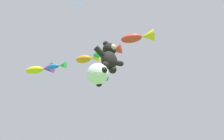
{
  "coord_description": "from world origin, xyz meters",
  "views": [
    {
      "loc": [
        -4.97,
        2.06,
        1.71
      ],
      "look_at": [
        -0.89,
        6.69,
        7.13
      ],
      "focal_mm": 28.0,
      "sensor_mm": 36.0,
      "label": 1
    }
  ],
  "objects_px": {
    "fish_kite_emerald": "(109,52)",
    "fish_kite_goldfin": "(41,69)",
    "teddy_bear_kite": "(109,57)",
    "soccer_ball_kite": "(98,74)",
    "fish_kite_tangerine": "(89,58)",
    "fish_kite_crimson": "(140,37)",
    "fish_kite_cobalt": "(58,66)"
  },
  "relations": [
    {
      "from": "fish_kite_emerald",
      "to": "fish_kite_goldfin",
      "type": "height_order",
      "value": "fish_kite_goldfin"
    },
    {
      "from": "teddy_bear_kite",
      "to": "fish_kite_emerald",
      "type": "xyz_separation_m",
      "value": [
        1.38,
        1.69,
        2.74
      ]
    },
    {
      "from": "soccer_ball_kite",
      "to": "fish_kite_tangerine",
      "type": "bearing_deg",
      "value": 66.63
    },
    {
      "from": "soccer_ball_kite",
      "to": "fish_kite_goldfin",
      "type": "height_order",
      "value": "fish_kite_goldfin"
    },
    {
      "from": "fish_kite_tangerine",
      "to": "fish_kite_goldfin",
      "type": "relative_size",
      "value": 0.8
    },
    {
      "from": "fish_kite_emerald",
      "to": "fish_kite_goldfin",
      "type": "distance_m",
      "value": 6.48
    },
    {
      "from": "fish_kite_tangerine",
      "to": "teddy_bear_kite",
      "type": "bearing_deg",
      "value": -103.32
    },
    {
      "from": "teddy_bear_kite",
      "to": "fish_kite_crimson",
      "type": "relative_size",
      "value": 0.86
    },
    {
      "from": "soccer_ball_kite",
      "to": "fish_kite_emerald",
      "type": "height_order",
      "value": "fish_kite_emerald"
    },
    {
      "from": "soccer_ball_kite",
      "to": "fish_kite_cobalt",
      "type": "relative_size",
      "value": 0.71
    },
    {
      "from": "fish_kite_cobalt",
      "to": "fish_kite_goldfin",
      "type": "bearing_deg",
      "value": 109.83
    },
    {
      "from": "teddy_bear_kite",
      "to": "soccer_ball_kite",
      "type": "height_order",
      "value": "teddy_bear_kite"
    },
    {
      "from": "teddy_bear_kite",
      "to": "fish_kite_emerald",
      "type": "height_order",
      "value": "fish_kite_emerald"
    },
    {
      "from": "fish_kite_crimson",
      "to": "fish_kite_cobalt",
      "type": "xyz_separation_m",
      "value": [
        -3.05,
        6.11,
        -0.41
      ]
    },
    {
      "from": "teddy_bear_kite",
      "to": "fish_kite_goldfin",
      "type": "bearing_deg",
      "value": 100.2
    },
    {
      "from": "fish_kite_crimson",
      "to": "fish_kite_goldfin",
      "type": "bearing_deg",
      "value": 114.99
    },
    {
      "from": "teddy_bear_kite",
      "to": "fish_kite_cobalt",
      "type": "distance_m",
      "value": 6.33
    },
    {
      "from": "teddy_bear_kite",
      "to": "fish_kite_tangerine",
      "type": "height_order",
      "value": "fish_kite_tangerine"
    },
    {
      "from": "fish_kite_crimson",
      "to": "fish_kite_cobalt",
      "type": "height_order",
      "value": "fish_kite_crimson"
    },
    {
      "from": "teddy_bear_kite",
      "to": "soccer_ball_kite",
      "type": "bearing_deg",
      "value": 178.97
    },
    {
      "from": "fish_kite_crimson",
      "to": "fish_kite_goldfin",
      "type": "distance_m",
      "value": 8.84
    },
    {
      "from": "fish_kite_tangerine",
      "to": "soccer_ball_kite",
      "type": "bearing_deg",
      "value": -113.37
    },
    {
      "from": "fish_kite_emerald",
      "to": "fish_kite_cobalt",
      "type": "xyz_separation_m",
      "value": [
        -2.05,
        3.95,
        0.07
      ]
    },
    {
      "from": "fish_kite_emerald",
      "to": "fish_kite_tangerine",
      "type": "bearing_deg",
      "value": 109.17
    },
    {
      "from": "teddy_bear_kite",
      "to": "fish_kite_cobalt",
      "type": "height_order",
      "value": "fish_kite_cobalt"
    },
    {
      "from": "soccer_ball_kite",
      "to": "fish_kite_cobalt",
      "type": "xyz_separation_m",
      "value": [
        -0.02,
        5.62,
        4.38
      ]
    },
    {
      "from": "fish_kite_tangerine",
      "to": "fish_kite_crimson",
      "type": "bearing_deg",
      "value": -67.62
    },
    {
      "from": "fish_kite_emerald",
      "to": "fish_kite_goldfin",
      "type": "relative_size",
      "value": 0.91
    },
    {
      "from": "soccer_ball_kite",
      "to": "fish_kite_tangerine",
      "type": "distance_m",
      "value": 5.8
    },
    {
      "from": "soccer_ball_kite",
      "to": "fish_kite_emerald",
      "type": "xyz_separation_m",
      "value": [
        2.03,
        1.67,
        4.31
      ]
    },
    {
      "from": "teddy_bear_kite",
      "to": "fish_kite_crimson",
      "type": "bearing_deg",
      "value": -11.48
    },
    {
      "from": "fish_kite_emerald",
      "to": "fish_kite_tangerine",
      "type": "distance_m",
      "value": 1.79
    }
  ]
}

